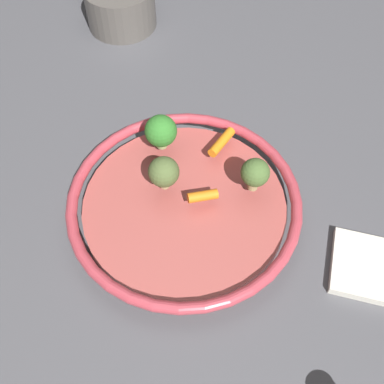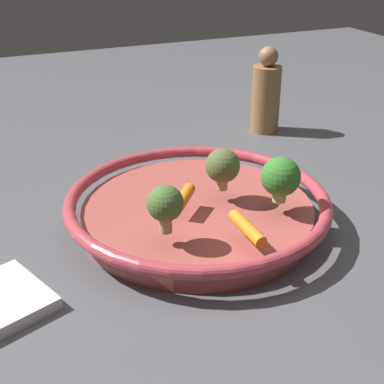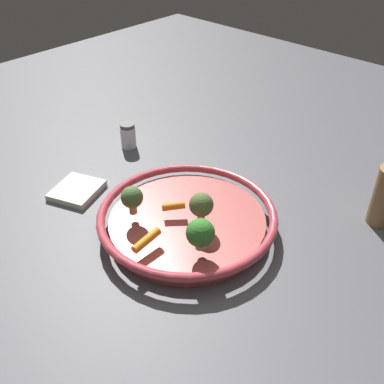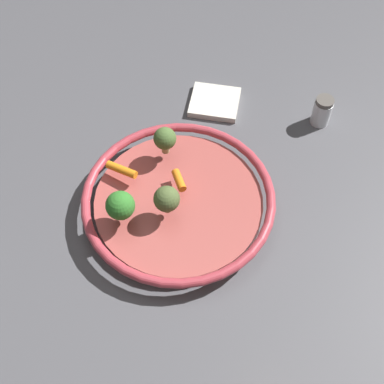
% 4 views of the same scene
% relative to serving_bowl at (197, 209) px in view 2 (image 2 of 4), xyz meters
% --- Properties ---
extents(ground_plane, '(2.25, 2.25, 0.00)m').
position_rel_serving_bowl_xyz_m(ground_plane, '(0.00, 0.00, -0.02)').
color(ground_plane, '#4C4C51').
extents(serving_bowl, '(0.35, 0.35, 0.05)m').
position_rel_serving_bowl_xyz_m(serving_bowl, '(0.00, 0.00, 0.00)').
color(serving_bowl, '#A84C47').
rests_on(serving_bowl, ground_plane).
extents(baby_carrot_near_rim, '(0.04, 0.04, 0.02)m').
position_rel_serving_bowl_xyz_m(baby_carrot_near_rim, '(0.01, -0.02, 0.03)').
color(baby_carrot_near_rim, orange).
rests_on(baby_carrot_near_rim, serving_bowl).
extents(baby_carrot_left, '(0.06, 0.02, 0.02)m').
position_rel_serving_bowl_xyz_m(baby_carrot_left, '(0.11, 0.01, 0.03)').
color(baby_carrot_left, orange).
rests_on(baby_carrot_left, serving_bowl).
extents(broccoli_floret_large, '(0.04, 0.04, 0.06)m').
position_rel_serving_bowl_xyz_m(broccoli_floret_large, '(0.07, -0.07, 0.06)').
color(broccoli_floret_large, tan).
rests_on(broccoli_floret_large, serving_bowl).
extents(broccoli_floret_mid, '(0.05, 0.05, 0.06)m').
position_rel_serving_bowl_xyz_m(broccoli_floret_mid, '(-0.00, 0.04, 0.05)').
color(broccoli_floret_mid, tan).
rests_on(broccoli_floret_mid, serving_bowl).
extents(broccoli_floret_edge, '(0.05, 0.05, 0.06)m').
position_rel_serving_bowl_xyz_m(broccoli_floret_edge, '(0.06, 0.09, 0.05)').
color(broccoli_floret_edge, '#96AB66').
rests_on(broccoli_floret_edge, serving_bowl).
extents(pepper_mill, '(0.05, 0.05, 0.16)m').
position_rel_serving_bowl_xyz_m(pepper_mill, '(-0.28, 0.27, 0.05)').
color(pepper_mill, olive).
rests_on(pepper_mill, ground_plane).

